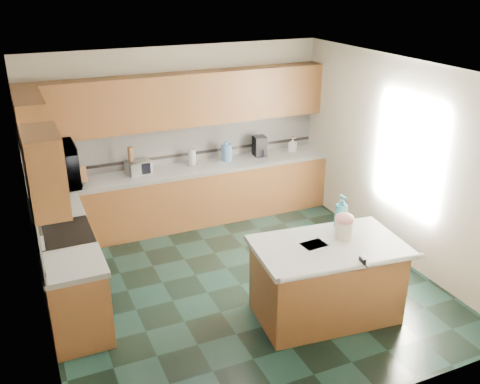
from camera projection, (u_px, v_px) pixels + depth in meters
floor at (240, 285)px, 6.80m from camera, size 4.60×4.60×0.00m
ceiling at (240, 71)px, 5.77m from camera, size 4.60×4.60×0.00m
wall_back at (180, 135)px, 8.25m from camera, size 4.60×0.04×2.70m
wall_front at (356, 284)px, 4.33m from camera, size 4.60×0.04×2.70m
wall_left at (32, 221)px, 5.42m from camera, size 0.04×4.60×2.70m
wall_right at (398, 160)px, 7.15m from camera, size 0.04×4.60×2.70m
back_base_cab at (188, 197)px, 8.33m from camera, size 4.60×0.60×0.86m
back_countertop at (187, 170)px, 8.15m from camera, size 4.60×0.64×0.06m
back_upper_cab at (182, 100)px, 7.86m from camera, size 4.60×0.33×0.78m
back_backsplash at (180, 143)px, 8.26m from camera, size 4.60×0.02×0.63m
back_accent_band at (181, 155)px, 8.33m from camera, size 4.60×0.01×0.05m
left_base_cab_rear at (61, 241)px, 6.98m from camera, size 0.60×0.82×0.86m
left_counter_rear at (56, 209)px, 6.80m from camera, size 0.64×0.82×0.06m
left_base_cab_front at (78, 302)px, 5.69m from camera, size 0.60×0.72×0.86m
left_counter_front at (73, 265)px, 5.51m from camera, size 0.64×0.72×0.06m
left_backsplash at (33, 210)px, 5.94m from camera, size 0.02×2.30×0.63m
left_accent_band at (36, 226)px, 6.02m from camera, size 0.01×2.30×0.05m
left_upper_cab_rear at (32, 128)px, 6.47m from camera, size 0.33×1.09×0.78m
left_upper_cab_front at (45, 171)px, 5.06m from camera, size 0.33×0.72×0.78m
range_body at (69, 269)px, 6.31m from camera, size 0.60×0.76×0.88m
range_oven_door at (94, 267)px, 6.43m from camera, size 0.02×0.68×0.55m
range_cooktop at (64, 234)px, 6.13m from camera, size 0.62×0.78×0.04m
range_handle at (93, 238)px, 6.30m from camera, size 0.02×0.66×0.02m
range_backguard at (38, 229)px, 5.99m from camera, size 0.06×0.76×0.18m
microwave at (54, 166)px, 5.81m from camera, size 0.50×0.73×0.41m
island_base at (326, 282)px, 6.05m from camera, size 1.63×1.04×0.86m
island_top at (329, 247)px, 5.88m from camera, size 1.74×1.15×0.06m
island_bullnose at (355, 267)px, 5.46m from camera, size 1.64×0.23×0.06m
treat_jar at (344, 230)px, 5.96m from camera, size 0.25×0.25×0.20m
treat_jar_lid at (344, 219)px, 5.91m from camera, size 0.22×0.22×0.13m
treat_jar_knob at (345, 215)px, 5.89m from camera, size 0.07×0.02×0.02m
treat_jar_knob_end_l at (342, 216)px, 5.88m from camera, size 0.04×0.04×0.04m
treat_jar_knob_end_r at (347, 214)px, 5.91m from camera, size 0.04×0.04×0.04m
soap_bottle_island at (341, 212)px, 6.15m from camera, size 0.16×0.16×0.41m
paper_sheet_a at (315, 244)px, 5.86m from camera, size 0.32×0.26×0.00m
paper_sheet_b at (314, 244)px, 5.86m from camera, size 0.28×0.22×0.00m
clamp_body at (362, 261)px, 5.50m from camera, size 0.04×0.10×0.09m
clamp_handle at (366, 266)px, 5.46m from camera, size 0.02×0.07×0.02m
knife_block at (82, 174)px, 7.56m from camera, size 0.14×0.18×0.25m
utensil_crock at (132, 168)px, 7.87m from camera, size 0.13×0.13×0.17m
utensil_bundle at (131, 155)px, 7.79m from camera, size 0.08×0.08×0.24m
toaster_oven at (138, 167)px, 7.87m from camera, size 0.39×0.31×0.20m
toaster_oven_door at (140, 170)px, 7.78m from camera, size 0.31×0.01×0.16m
paper_towel at (192, 157)px, 8.22m from camera, size 0.11×0.11×0.25m
paper_towel_base at (192, 164)px, 8.27m from camera, size 0.17×0.17×0.01m
water_jug at (227, 152)px, 8.39m from camera, size 0.17×0.17×0.28m
water_jug_neck at (226, 143)px, 8.33m from camera, size 0.08×0.08×0.04m
coffee_maker at (260, 146)px, 8.62m from camera, size 0.21×0.23×0.32m
coffee_carafe at (261, 152)px, 8.61m from camera, size 0.13×0.13×0.13m
soap_bottle_back at (293, 144)px, 8.83m from camera, size 0.15×0.15×0.24m
soap_back_cap at (293, 137)px, 8.78m from camera, size 0.02×0.02×0.03m
window_light_proxy at (408, 154)px, 6.92m from camera, size 0.02×1.40×1.10m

